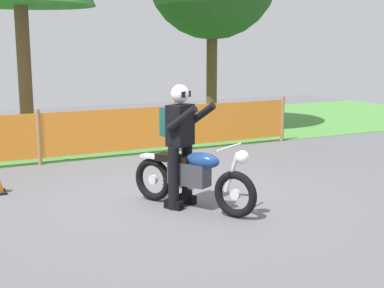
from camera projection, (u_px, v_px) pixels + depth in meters
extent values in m
cube|color=#5B5B60|center=(173.00, 196.00, 7.85)|extent=(24.00, 24.00, 0.02)
cube|color=#4C8C3D|center=(73.00, 134.00, 13.21)|extent=(24.00, 6.20, 0.01)
cylinder|color=#997547|center=(39.00, 137.00, 9.78)|extent=(0.08, 0.08, 1.05)
cylinder|color=#997547|center=(174.00, 127.00, 10.99)|extent=(0.08, 0.08, 1.05)
cylinder|color=#997547|center=(282.00, 119.00, 12.20)|extent=(0.08, 0.08, 1.05)
cube|color=orange|center=(110.00, 131.00, 10.38)|extent=(2.68, 0.02, 0.85)
cube|color=orange|center=(231.00, 122.00, 11.59)|extent=(2.68, 0.02, 0.85)
cylinder|color=brown|center=(25.00, 79.00, 10.96)|extent=(0.28, 0.28, 3.00)
cylinder|color=brown|center=(212.00, 75.00, 13.84)|extent=(0.28, 0.28, 2.85)
torus|color=black|center=(235.00, 194.00, 6.81)|extent=(0.40, 0.59, 0.62)
cylinder|color=silver|center=(235.00, 194.00, 6.81)|extent=(0.12, 0.15, 0.14)
torus|color=black|center=(153.00, 179.00, 7.56)|extent=(0.40, 0.59, 0.62)
cylinder|color=silver|center=(153.00, 179.00, 7.56)|extent=(0.12, 0.15, 0.14)
cube|color=#38383D|center=(189.00, 174.00, 7.18)|extent=(0.49, 0.62, 0.31)
ellipsoid|color=navy|center=(203.00, 160.00, 7.02)|extent=(0.45, 0.55, 0.21)
cube|color=black|center=(175.00, 158.00, 7.28)|extent=(0.45, 0.58, 0.10)
cube|color=silver|center=(153.00, 156.00, 7.50)|extent=(0.31, 0.38, 0.04)
cylinder|color=silver|center=(232.00, 173.00, 6.79)|extent=(0.16, 0.22, 0.55)
sphere|color=white|center=(243.00, 157.00, 6.66)|extent=(0.24, 0.24, 0.17)
cylinder|color=silver|center=(229.00, 147.00, 6.75)|extent=(0.52, 0.31, 0.03)
cylinder|color=silver|center=(178.00, 185.00, 7.49)|extent=(0.32, 0.50, 0.07)
cylinder|color=black|center=(187.00, 174.00, 7.40)|extent=(0.20, 0.20, 0.86)
cube|color=black|center=(187.00, 199.00, 7.47)|extent=(0.22, 0.28, 0.12)
cylinder|color=black|center=(174.00, 178.00, 7.14)|extent=(0.20, 0.20, 0.86)
cube|color=black|center=(174.00, 205.00, 7.21)|extent=(0.22, 0.28, 0.12)
cube|color=black|center=(180.00, 125.00, 7.14)|extent=(0.43, 0.39, 0.56)
cylinder|color=black|center=(200.00, 115.00, 7.19)|extent=(0.32, 0.47, 0.38)
cylinder|color=black|center=(182.00, 119.00, 6.84)|extent=(0.32, 0.47, 0.38)
sphere|color=white|center=(180.00, 94.00, 7.06)|extent=(0.34, 0.34, 0.25)
cube|color=black|center=(186.00, 94.00, 7.00)|extent=(0.17, 0.11, 0.08)
cube|color=#194C47|center=(170.00, 121.00, 7.22)|extent=(0.32, 0.28, 0.40)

